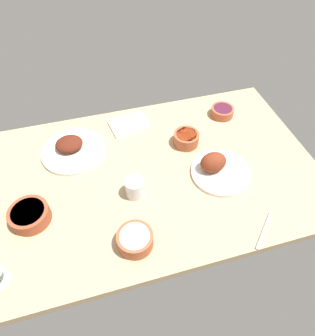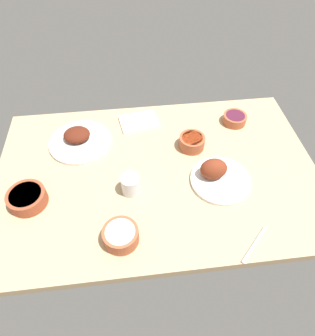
# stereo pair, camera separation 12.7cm
# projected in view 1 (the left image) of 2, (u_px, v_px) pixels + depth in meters

# --- Properties ---
(dining_table) EXTENTS (1.40, 0.90, 0.04)m
(dining_table) POSITION_uv_depth(u_px,v_px,m) (158.00, 174.00, 1.30)
(dining_table) COLOR tan
(dining_table) RESTS_ON ground
(plate_near_viewer) EXTENTS (0.25, 0.25, 0.10)m
(plate_near_viewer) POSITION_uv_depth(u_px,v_px,m) (217.00, 168.00, 1.26)
(plate_near_viewer) COLOR silver
(plate_near_viewer) RESTS_ON dining_table
(plate_far_side) EXTENTS (0.29, 0.29, 0.07)m
(plate_far_side) POSITION_uv_depth(u_px,v_px,m) (72.00, 148.00, 1.35)
(plate_far_side) COLOR silver
(plate_far_side) RESTS_ON dining_table
(bowl_sauce) EXTENTS (0.12, 0.12, 0.06)m
(bowl_sauce) POSITION_uv_depth(u_px,v_px,m) (186.00, 138.00, 1.37)
(bowl_sauce) COLOR #A35133
(bowl_sauce) RESTS_ON dining_table
(bowl_cream) EXTENTS (0.13, 0.13, 0.06)m
(bowl_cream) POSITION_uv_depth(u_px,v_px,m) (135.00, 239.00, 1.04)
(bowl_cream) COLOR #A35133
(bowl_cream) RESTS_ON dining_table
(bowl_potatoes) EXTENTS (0.15, 0.15, 0.06)m
(bowl_potatoes) POSITION_uv_depth(u_px,v_px,m) (30.00, 215.00, 1.11)
(bowl_potatoes) COLOR brown
(bowl_potatoes) RESTS_ON dining_table
(bowl_onions) EXTENTS (0.12, 0.12, 0.05)m
(bowl_onions) POSITION_uv_depth(u_px,v_px,m) (222.00, 111.00, 1.51)
(bowl_onions) COLOR #A35133
(bowl_onions) RESTS_ON dining_table
(water_tumbler) EXTENTS (0.08, 0.08, 0.08)m
(water_tumbler) POSITION_uv_depth(u_px,v_px,m) (135.00, 188.00, 1.18)
(water_tumbler) COLOR silver
(water_tumbler) RESTS_ON dining_table
(folded_napkin) EXTENTS (0.21, 0.16, 0.01)m
(folded_napkin) POSITION_uv_depth(u_px,v_px,m) (129.00, 124.00, 1.48)
(folded_napkin) COLOR white
(folded_napkin) RESTS_ON dining_table
(fork_loose) EXTENTS (0.13, 0.13, 0.01)m
(fork_loose) POSITION_uv_depth(u_px,v_px,m) (264.00, 230.00, 1.10)
(fork_loose) COLOR silver
(fork_loose) RESTS_ON dining_table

